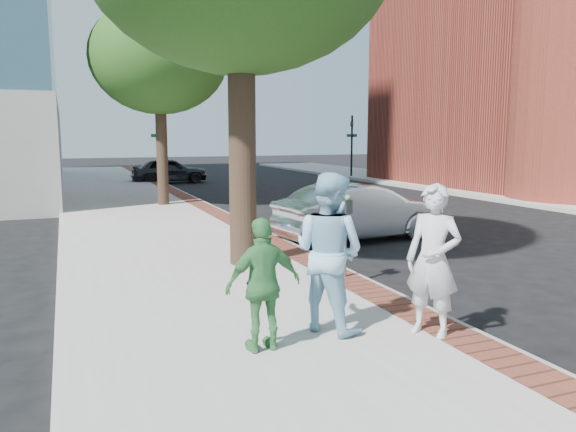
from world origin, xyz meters
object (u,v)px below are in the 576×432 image
sedan_silver (360,212)px  person_officer (329,252)px  person_green (264,285)px  bg_car (169,170)px  person_gray (433,260)px  parking_meter (345,218)px

sedan_silver → person_officer: bearing=140.3°
person_green → bg_car: (3.31, 25.33, -0.23)m
person_officer → bg_car: (2.30, 24.95, -0.47)m
person_gray → bg_car: person_gray is taller
person_green → person_gray: bearing=168.5°
person_gray → person_officer: (-1.11, 0.67, 0.06)m
person_officer → sedan_silver: person_officer is taller
person_green → sedan_silver: (4.78, 6.35, -0.21)m
parking_meter → person_officer: size_ratio=0.73×
sedan_silver → bg_car: sedan_silver is taller
person_officer → person_green: bearing=79.6°
parking_meter → person_gray: (-0.32, -2.96, -0.10)m
person_officer → bg_car: bearing=-36.0°
parking_meter → sedan_silver: size_ratio=0.34×
person_officer → bg_car: person_officer is taller
parking_meter → person_green: (-2.43, -2.67, -0.27)m
parking_meter → bg_car: 22.68m
person_green → parking_meter: bearing=-136.0°
parking_meter → person_officer: (-1.42, -2.29, -0.04)m
parking_meter → person_officer: 2.70m
person_green → sedan_silver: size_ratio=0.36×
sedan_silver → bg_car: (-1.47, 18.97, -0.02)m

